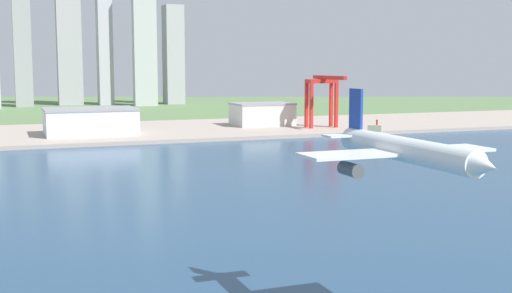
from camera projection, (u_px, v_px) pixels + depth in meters
ground_plane at (190, 177)px, 280.03m from camera, size 2400.00×2400.00×0.00m
water_bay at (236, 205)px, 224.32m from camera, size 840.00×360.00×0.15m
industrial_pier at (118, 132)px, 456.26m from camera, size 840.00×140.00×2.50m
airplane_landing at (406, 151)px, 110.13m from camera, size 34.72×40.50×13.68m
tugboat_small at (372, 138)px, 390.81m from camera, size 20.00×17.47×15.04m
port_crane_red at (323, 90)px, 471.39m from camera, size 22.07×46.83×37.20m
warehouse_main at (90, 121)px, 428.98m from camera, size 57.92×41.05×16.93m
warehouse_annex at (262, 114)px, 493.36m from camera, size 43.01×31.67×16.68m
distant_skyline at (65, 51)px, 761.49m from camera, size 319.60×76.75×153.34m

